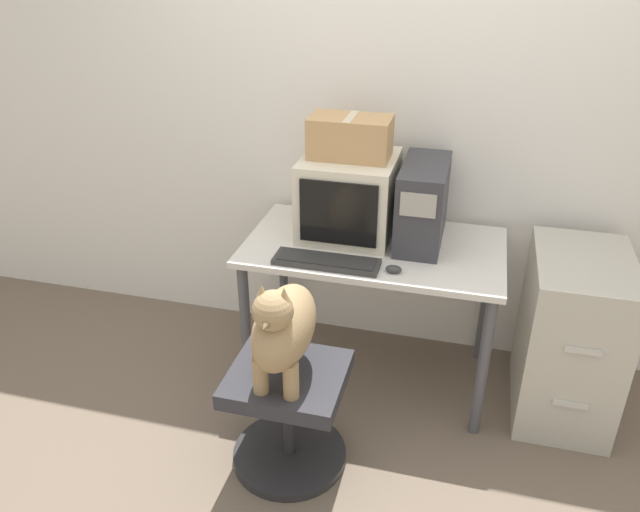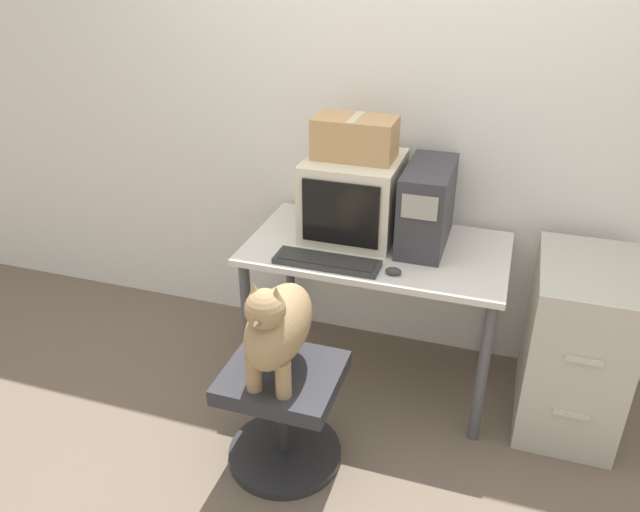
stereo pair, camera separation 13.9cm
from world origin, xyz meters
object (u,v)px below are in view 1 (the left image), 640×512
(office_chair, at_px, (288,411))
(dog, at_px, (283,327))
(crt_monitor, at_px, (349,196))
(keyboard, at_px, (326,261))
(filing_cabinet, at_px, (570,337))
(cardboard_box, at_px, (350,137))
(pc_tower, at_px, (423,203))

(office_chair, distance_m, dog, 0.46)
(dog, bearing_deg, office_chair, 90.00)
(office_chair, bearing_deg, crt_monitor, 84.32)
(keyboard, height_order, dog, dog)
(keyboard, relative_size, filing_cabinet, 0.59)
(crt_monitor, relative_size, dog, 0.92)
(dog, bearing_deg, keyboard, 83.04)
(keyboard, bearing_deg, filing_cabinet, 12.40)
(cardboard_box, bearing_deg, keyboard, -93.38)
(dog, distance_m, filing_cabinet, 1.39)
(office_chair, bearing_deg, pc_tower, 60.98)
(keyboard, bearing_deg, office_chair, -97.52)
(dog, height_order, cardboard_box, cardboard_box)
(pc_tower, bearing_deg, office_chair, -119.02)
(filing_cabinet, bearing_deg, pc_tower, 172.12)
(office_chair, distance_m, filing_cabinet, 1.35)
(dog, bearing_deg, filing_cabinet, 31.22)
(crt_monitor, distance_m, keyboard, 0.39)
(pc_tower, distance_m, keyboard, 0.54)
(crt_monitor, distance_m, cardboard_box, 0.28)
(dog, xyz_separation_m, filing_cabinet, (1.16, 0.70, -0.32))
(filing_cabinet, bearing_deg, office_chair, -150.04)
(dog, xyz_separation_m, cardboard_box, (0.08, 0.81, 0.51))
(keyboard, distance_m, dog, 0.47)
(keyboard, height_order, filing_cabinet, filing_cabinet)
(filing_cabinet, distance_m, cardboard_box, 1.37)
(pc_tower, relative_size, keyboard, 0.98)
(cardboard_box, bearing_deg, dog, -95.42)
(dog, bearing_deg, pc_tower, 62.03)
(crt_monitor, xyz_separation_m, cardboard_box, (-0.00, 0.00, 0.28))
(office_chair, height_order, filing_cabinet, filing_cabinet)
(filing_cabinet, bearing_deg, dog, -148.78)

